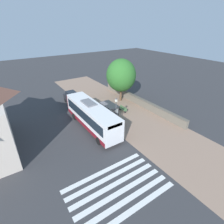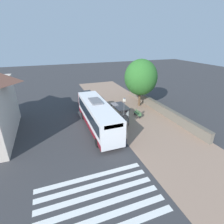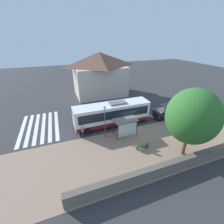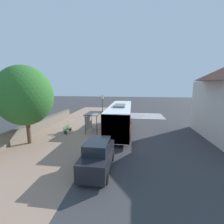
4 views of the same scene
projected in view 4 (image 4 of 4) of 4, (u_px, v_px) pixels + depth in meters
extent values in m
plane|color=#353538|center=(102.00, 136.00, 17.79)|extent=(120.00, 120.00, 0.00)
cube|color=#937560|center=(66.00, 134.00, 18.37)|extent=(9.00, 44.00, 0.02)
cube|color=silver|center=(140.00, 118.00, 27.01)|extent=(9.00, 0.50, 0.01)
cube|color=silver|center=(140.00, 117.00, 27.94)|extent=(9.00, 0.50, 0.01)
cube|color=silver|center=(140.00, 116.00, 28.87)|extent=(9.00, 0.50, 0.01)
cube|color=silver|center=(139.00, 115.00, 29.79)|extent=(9.00, 0.50, 0.01)
cube|color=silver|center=(139.00, 114.00, 30.72)|extent=(9.00, 0.50, 0.01)
cube|color=silver|center=(139.00, 113.00, 31.65)|extent=(9.00, 0.50, 0.01)
cube|color=#6B6356|center=(35.00, 128.00, 18.78)|extent=(0.50, 20.00, 1.29)
cube|color=#5B5449|center=(34.00, 122.00, 18.66)|extent=(0.60, 20.00, 0.08)
cube|color=white|center=(120.00, 117.00, 19.19)|extent=(2.62, 11.35, 2.90)
cube|color=black|center=(120.00, 114.00, 19.12)|extent=(2.66, 10.44, 1.28)
cube|color=maroon|center=(120.00, 126.00, 19.40)|extent=(2.66, 11.12, 0.58)
cube|color=maroon|center=(115.00, 130.00, 13.68)|extent=(2.66, 0.06, 2.79)
cube|color=black|center=(123.00, 103.00, 24.48)|extent=(1.97, 0.08, 0.41)
cube|color=slate|center=(120.00, 106.00, 18.08)|extent=(1.31, 2.50, 0.22)
cylinder|color=black|center=(114.00, 120.00, 23.47)|extent=(0.30, 1.00, 1.00)
cylinder|color=black|center=(130.00, 121.00, 23.15)|extent=(0.30, 1.00, 1.00)
cylinder|color=black|center=(106.00, 136.00, 16.17)|extent=(0.30, 1.00, 1.00)
cylinder|color=black|center=(129.00, 137.00, 15.85)|extent=(0.30, 1.00, 1.00)
cylinder|color=#2D2D33|center=(97.00, 126.00, 17.66)|extent=(0.08, 0.08, 2.37)
cylinder|color=#2D2D33|center=(102.00, 120.00, 20.38)|extent=(0.08, 0.08, 2.37)
cylinder|color=#2D2D33|center=(85.00, 125.00, 17.84)|extent=(0.08, 0.08, 2.37)
cylinder|color=#2D2D33|center=(91.00, 120.00, 20.56)|extent=(0.08, 0.08, 2.37)
cube|color=#2D2D33|center=(94.00, 113.00, 18.89)|extent=(1.71, 3.09, 0.08)
cube|color=silver|center=(89.00, 122.00, 19.18)|extent=(0.03, 2.51, 1.89)
cylinder|color=#2D3347|center=(112.00, 119.00, 24.39)|extent=(0.12, 0.12, 0.87)
cylinder|color=#2D3347|center=(113.00, 119.00, 24.37)|extent=(0.12, 0.12, 0.87)
cube|color=gray|center=(112.00, 114.00, 24.24)|extent=(0.34, 0.22, 0.70)
sphere|color=tan|center=(112.00, 112.00, 24.15)|extent=(0.24, 0.24, 0.24)
cube|color=#4C7247|center=(68.00, 129.00, 18.86)|extent=(0.40, 1.77, 0.06)
cube|color=#4C7247|center=(67.00, 127.00, 18.84)|extent=(0.04, 1.77, 0.40)
cube|color=black|center=(66.00, 132.00, 18.21)|extent=(0.32, 0.06, 0.45)
cube|color=black|center=(70.00, 129.00, 19.59)|extent=(0.32, 0.06, 0.45)
cylinder|color=#4C4C51|center=(103.00, 126.00, 21.80)|extent=(0.24, 0.24, 0.16)
cylinder|color=#4C4C51|center=(103.00, 113.00, 21.46)|extent=(0.10, 0.10, 4.02)
cube|color=silver|center=(102.00, 97.00, 21.07)|extent=(0.24, 0.24, 0.35)
pyramid|color=#4C4C51|center=(102.00, 96.00, 21.03)|extent=(0.28, 0.28, 0.14)
cylinder|color=brown|center=(28.00, 127.00, 15.14)|extent=(0.39, 0.39, 3.44)
ellipsoid|color=#2D6B28|center=(25.00, 96.00, 14.58)|extent=(5.29, 5.29, 5.82)
cube|color=black|center=(98.00, 158.00, 10.51)|extent=(1.80, 4.37, 1.18)
cube|color=black|center=(97.00, 146.00, 10.24)|extent=(1.53, 2.27, 0.73)
cylinder|color=black|center=(92.00, 155.00, 12.11)|extent=(0.22, 0.64, 0.64)
cylinder|color=black|center=(112.00, 157.00, 11.88)|extent=(0.22, 0.64, 0.64)
cylinder|color=black|center=(80.00, 176.00, 9.33)|extent=(0.22, 0.64, 0.64)
cylinder|color=black|center=(106.00, 178.00, 9.11)|extent=(0.22, 0.64, 0.64)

